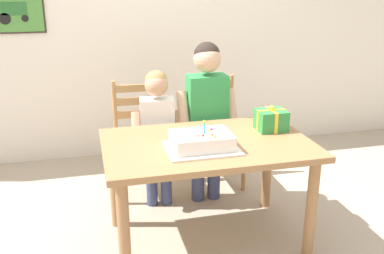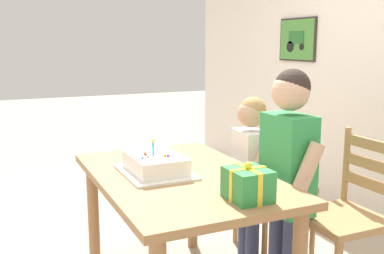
% 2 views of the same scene
% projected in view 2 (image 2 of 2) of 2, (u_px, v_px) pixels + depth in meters
% --- Properties ---
extents(dining_table, '(1.33, 0.85, 0.72)m').
position_uv_depth(dining_table, '(180.00, 193.00, 2.40)').
color(dining_table, '#9E7047').
rests_on(dining_table, ground).
extents(birthday_cake, '(0.44, 0.34, 0.19)m').
position_uv_depth(birthday_cake, '(155.00, 165.00, 2.39)').
color(birthday_cake, white).
rests_on(birthday_cake, dining_table).
extents(gift_box_red_large, '(0.20, 0.18, 0.18)m').
position_uv_depth(gift_box_red_large, '(248.00, 184.00, 1.99)').
color(gift_box_red_large, '#2D8E42').
rests_on(gift_box_red_large, dining_table).
extents(chair_left, '(0.43, 0.43, 0.92)m').
position_uv_depth(chair_left, '(280.00, 183.00, 3.08)').
color(chair_left, '#A87A4C').
rests_on(chair_left, ground).
extents(chair_right, '(0.42, 0.42, 0.92)m').
position_uv_depth(chair_right, '(348.00, 215.00, 2.51)').
color(chair_right, '#A87A4C').
rests_on(chair_right, ground).
extents(child_older, '(0.46, 0.26, 1.28)m').
position_uv_depth(child_older, '(288.00, 160.00, 2.47)').
color(child_older, '#38426B').
rests_on(child_older, ground).
extents(child_younger, '(0.41, 0.24, 1.08)m').
position_uv_depth(child_younger, '(250.00, 164.00, 2.84)').
color(child_younger, '#38426B').
rests_on(child_younger, ground).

